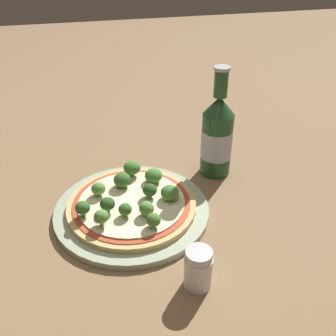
{
  "coord_description": "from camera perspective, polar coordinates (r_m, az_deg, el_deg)",
  "views": [
    {
      "loc": [
        -0.08,
        -0.56,
        0.45
      ],
      "look_at": [
        0.06,
        0.02,
        0.06
      ],
      "focal_mm": 42.0,
      "sensor_mm": 36.0,
      "label": 1
    }
  ],
  "objects": [
    {
      "name": "ground_plane",
      "position": [
        0.73,
        -4.33,
        -5.42
      ],
      "size": [
        3.0,
        3.0,
        0.0
      ],
      "primitive_type": "plane",
      "color": "#846647"
    },
    {
      "name": "plate",
      "position": [
        0.71,
        -5.25,
        -6.14
      ],
      "size": [
        0.27,
        0.27,
        0.01
      ],
      "color": "#A3B293",
      "rests_on": "ground_plane"
    },
    {
      "name": "pizza",
      "position": [
        0.7,
        -5.3,
        -5.32
      ],
      "size": [
        0.23,
        0.23,
        0.01
      ],
      "color": "tan",
      "rests_on": "plate"
    },
    {
      "name": "broccoli_floret_0",
      "position": [
        0.72,
        -6.68,
        -1.73
      ],
      "size": [
        0.03,
        0.03,
        0.03
      ],
      "color": "#7A9E5B",
      "rests_on": "pizza"
    },
    {
      "name": "broccoli_floret_1",
      "position": [
        0.67,
        -8.79,
        -5.18
      ],
      "size": [
        0.03,
        0.03,
        0.03
      ],
      "color": "#7A9E5B",
      "rests_on": "pizza"
    },
    {
      "name": "broccoli_floret_2",
      "position": [
        0.73,
        -2.12,
        -1.11
      ],
      "size": [
        0.03,
        0.03,
        0.03
      ],
      "color": "#7A9E5B",
      "rests_on": "pizza"
    },
    {
      "name": "broccoli_floret_3",
      "position": [
        0.71,
        -10.07,
        -2.97
      ],
      "size": [
        0.03,
        0.03,
        0.03
      ],
      "color": "#7A9E5B",
      "rests_on": "pizza"
    },
    {
      "name": "broccoli_floret_4",
      "position": [
        0.64,
        -9.64,
        -6.99
      ],
      "size": [
        0.02,
        0.02,
        0.03
      ],
      "color": "#7A9E5B",
      "rests_on": "pizza"
    },
    {
      "name": "broccoli_floret_5",
      "position": [
        0.67,
        -12.29,
        -5.66
      ],
      "size": [
        0.02,
        0.02,
        0.03
      ],
      "color": "#7A9E5B",
      "rests_on": "pizza"
    },
    {
      "name": "broccoli_floret_6",
      "position": [
        0.75,
        -5.51,
        0.01
      ],
      "size": [
        0.03,
        0.03,
        0.03
      ],
      "color": "#7A9E5B",
      "rests_on": "pizza"
    },
    {
      "name": "broccoli_floret_7",
      "position": [
        0.69,
        -2.66,
        -3.22
      ],
      "size": [
        0.03,
        0.03,
        0.03
      ],
      "color": "#7A9E5B",
      "rests_on": "pizza"
    },
    {
      "name": "broccoli_floret_8",
      "position": [
        0.63,
        -2.12,
        -7.54
      ],
      "size": [
        0.02,
        0.02,
        0.03
      ],
      "color": "#7A9E5B",
      "rests_on": "pizza"
    },
    {
      "name": "broccoli_floret_9",
      "position": [
        0.65,
        -3.13,
        -5.89
      ],
      "size": [
        0.03,
        0.03,
        0.03
      ],
      "color": "#7A9E5B",
      "rests_on": "pizza"
    },
    {
      "name": "broccoli_floret_10",
      "position": [
        0.66,
        -6.23,
        -6.02
      ],
      "size": [
        0.02,
        0.02,
        0.02
      ],
      "color": "#7A9E5B",
      "rests_on": "pizza"
    },
    {
      "name": "broccoli_floret_11",
      "position": [
        0.69,
        0.29,
        -3.59
      ],
      "size": [
        0.03,
        0.03,
        0.03
      ],
      "color": "#7A9E5B",
      "rests_on": "pizza"
    },
    {
      "name": "beer_bottle",
      "position": [
        0.78,
        7.13,
        4.67
      ],
      "size": [
        0.06,
        0.06,
        0.22
      ],
      "color": "#234C28",
      "rests_on": "ground_plane"
    },
    {
      "name": "pepper_shaker",
      "position": [
        0.57,
        4.4,
        -14.37
      ],
      "size": [
        0.04,
        0.04,
        0.06
      ],
      "color": "silver",
      "rests_on": "ground_plane"
    }
  ]
}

